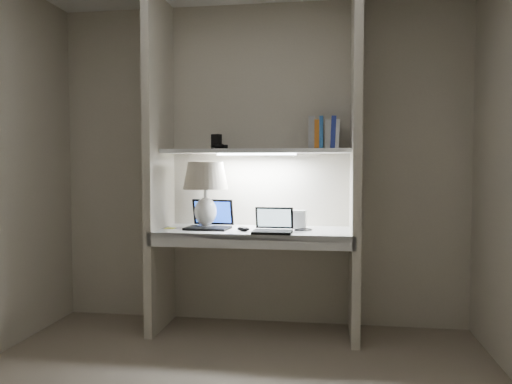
% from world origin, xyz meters
% --- Properties ---
extents(back_wall, '(3.20, 0.01, 2.50)m').
position_xyz_m(back_wall, '(0.00, 1.50, 1.25)').
color(back_wall, beige).
rests_on(back_wall, floor).
extents(alcove_panel_left, '(0.06, 0.55, 2.50)m').
position_xyz_m(alcove_panel_left, '(-0.73, 1.23, 1.25)').
color(alcove_panel_left, beige).
rests_on(alcove_panel_left, floor).
extents(alcove_panel_right, '(0.06, 0.55, 2.50)m').
position_xyz_m(alcove_panel_right, '(0.73, 1.23, 1.25)').
color(alcove_panel_right, beige).
rests_on(alcove_panel_right, floor).
extents(desk, '(1.40, 0.55, 0.04)m').
position_xyz_m(desk, '(0.00, 1.23, 0.75)').
color(desk, white).
rests_on(desk, alcove_panel_left).
extents(desk_apron, '(1.46, 0.03, 0.10)m').
position_xyz_m(desk_apron, '(0.00, 0.96, 0.72)').
color(desk_apron, silver).
rests_on(desk_apron, desk).
extents(shelf, '(1.40, 0.36, 0.03)m').
position_xyz_m(shelf, '(0.00, 1.32, 1.35)').
color(shelf, silver).
rests_on(shelf, back_wall).
extents(strip_light, '(0.60, 0.04, 0.02)m').
position_xyz_m(strip_light, '(0.00, 1.32, 1.33)').
color(strip_light, white).
rests_on(strip_light, shelf).
extents(table_lamp, '(0.34, 0.34, 0.50)m').
position_xyz_m(table_lamp, '(-0.38, 1.26, 1.11)').
color(table_lamp, white).
rests_on(table_lamp, desk).
extents(laptop_main, '(0.33, 0.29, 0.22)m').
position_xyz_m(laptop_main, '(-0.34, 1.23, 0.82)').
color(laptop_main, black).
rests_on(laptop_main, desk).
extents(laptop_netbook, '(0.27, 0.24, 0.18)m').
position_xyz_m(laptop_netbook, '(0.15, 1.08, 0.81)').
color(laptop_netbook, black).
rests_on(laptop_netbook, desk).
extents(speaker, '(0.10, 0.08, 0.14)m').
position_xyz_m(speaker, '(0.33, 1.31, 0.84)').
color(speaker, silver).
rests_on(speaker, desk).
extents(mouse, '(0.11, 0.09, 0.04)m').
position_xyz_m(mouse, '(-0.06, 1.10, 0.79)').
color(mouse, black).
rests_on(mouse, desk).
extents(cable_coil, '(0.13, 0.13, 0.01)m').
position_xyz_m(cable_coil, '(0.37, 1.22, 0.78)').
color(cable_coil, black).
rests_on(cable_coil, desk).
extents(sticky_note, '(0.08, 0.08, 0.00)m').
position_xyz_m(sticky_note, '(-0.64, 1.20, 0.77)').
color(sticky_note, '#FAFF35').
rests_on(sticky_note, desk).
extents(book_row, '(0.23, 0.16, 0.24)m').
position_xyz_m(book_row, '(0.50, 1.37, 1.48)').
color(book_row, white).
rests_on(book_row, shelf).
extents(shelf_box, '(0.08, 0.07, 0.12)m').
position_xyz_m(shelf_box, '(-0.31, 1.34, 1.42)').
color(shelf_box, black).
rests_on(shelf_box, shelf).
extents(shelf_gadget, '(0.13, 0.10, 0.05)m').
position_xyz_m(shelf_gadget, '(-0.30, 1.34, 1.39)').
color(shelf_gadget, black).
rests_on(shelf_gadget, shelf).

